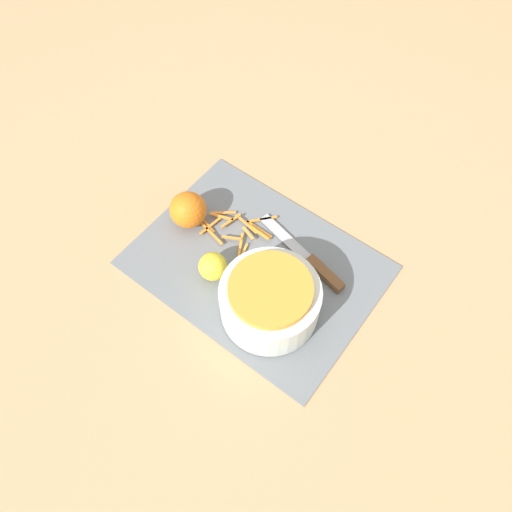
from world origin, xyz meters
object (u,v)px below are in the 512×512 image
Objects in this scene: bowl_speckled at (270,299)px; lemon at (213,266)px; knife at (315,264)px; orange_left at (187,211)px.

bowl_speckled is 3.28× the size of lemon.
lemon is at bearing 54.68° from knife.
knife is at bearing -137.82° from lemon.
orange_left reaches higher than lemon.
lemon reaches higher than knife.
knife is at bearing -96.22° from bowl_speckled.
bowl_speckled reaches higher than knife.
lemon is at bearing 1.15° from bowl_speckled.
orange_left is at bearing -13.41° from bowl_speckled.
bowl_speckled is at bearing 96.28° from knife.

